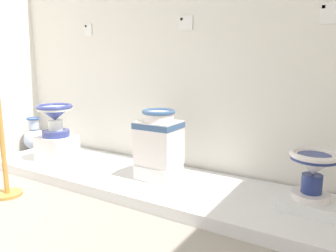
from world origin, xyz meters
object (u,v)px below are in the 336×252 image
Objects in this scene: stanchion_post_near_left at (4,156)px; plinth_block_slender_white at (310,204)px; info_placard_first at (88,30)px; decorative_vase_corner at (35,138)px; antique_toilet_broad_patterned at (55,115)px; info_placard_second at (186,23)px; info_placard_third at (328,13)px; plinth_block_broad_patterned at (57,148)px; plinth_block_pale_glazed at (159,171)px; antique_toilet_slender_white at (313,167)px; antique_toilet_pale_glazed at (159,137)px.

plinth_block_slender_white is at bearing 20.28° from stanchion_post_near_left.
info_placard_first reaches higher than decorative_vase_corner.
info_placard_second reaches higher than antique_toilet_broad_patterned.
plinth_block_broad_patterned is at bearing -167.71° from info_placard_third.
info_placard_third is at bearing 29.15° from stanchion_post_near_left.
antique_toilet_broad_patterned is at bearing -177.12° from plinth_block_slender_white.
info_placard_third reaches higher than info_placard_first.
info_placard_second is 0.13× the size of stanchion_post_near_left.
plinth_block_slender_white is at bearing -85.05° from info_placard_third.
plinth_block_broad_patterned is 0.83m from decorative_vase_corner.
info_placard_first reaches higher than plinth_block_pale_glazed.
info_placard_first is (-2.45, 0.40, 1.07)m from antique_toilet_slender_white.
plinth_block_broad_patterned is at bearing -177.12° from plinth_block_slender_white.
info_placard_second is at bearing 6.43° from decorative_vase_corner.
antique_toilet_slender_white reaches higher than plinth_block_pale_glazed.
info_placard_first reaches higher than info_placard_second.
decorative_vase_corner is (-0.77, 0.30, -0.39)m from antique_toilet_broad_patterned.
plinth_block_broad_patterned is 1.35m from info_placard_first.
plinth_block_broad_patterned is 0.35m from antique_toilet_broad_patterned.
info_placard_first reaches higher than antique_toilet_pale_glazed.
decorative_vase_corner is (-1.98, 0.20, -0.29)m from antique_toilet_pale_glazed.
antique_toilet_pale_glazed is at bearing -179.13° from plinth_block_slender_white.
antique_toilet_pale_glazed is 2.01m from decorative_vase_corner.
info_placard_second is at bearing 0.00° from info_placard_first.
plinth_block_pale_glazed is 0.30× the size of stanchion_post_near_left.
plinth_block_pale_glazed is 1.99m from decorative_vase_corner.
plinth_block_pale_glazed is at bearing -94.02° from info_placard_second.
antique_toilet_pale_glazed reaches higher than plinth_block_broad_patterned.
antique_toilet_pale_glazed is at bearing -19.37° from info_placard_first.
antique_toilet_pale_glazed is 3.53× the size of info_placard_second.
decorative_vase_corner is (-3.19, -0.23, -1.28)m from info_placard_third.
plinth_block_broad_patterned is 0.82× the size of decorative_vase_corner.
info_placard_third is (1.18, -0.00, -0.00)m from info_placard_second.
decorative_vase_corner is at bearing 158.69° from antique_toilet_broad_patterned.
info_placard_second is at bearing 85.98° from plinth_block_pale_glazed.
plinth_block_slender_white is at bearing 2.88° from plinth_block_broad_patterned.
plinth_block_slender_white is 1.18× the size of antique_toilet_slender_white.
info_placard_third reaches higher than antique_toilet_pale_glazed.
info_placard_third is (2.42, 0.53, 0.89)m from antique_toilet_broad_patterned.
decorative_vase_corner is (-2.01, -0.23, -1.28)m from info_placard_second.
antique_toilet_pale_glazed is (1.21, 0.10, 0.25)m from plinth_block_broad_patterned.
antique_toilet_pale_glazed is 1.62m from info_placard_third.
plinth_block_broad_patterned is at bearing -90.62° from info_placard_first.
antique_toilet_pale_glazed is 3.15× the size of info_placard_third.
info_placard_first is 0.29× the size of decorative_vase_corner.
antique_toilet_pale_glazed is 1.25m from antique_toilet_slender_white.
plinth_block_pale_glazed is 0.67× the size of antique_toilet_pale_glazed.
decorative_vase_corner is at bearing -173.57° from info_placard_second.
stanchion_post_near_left reaches higher than plinth_block_slender_white.
antique_toilet_pale_glazed reaches higher than decorative_vase_corner.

